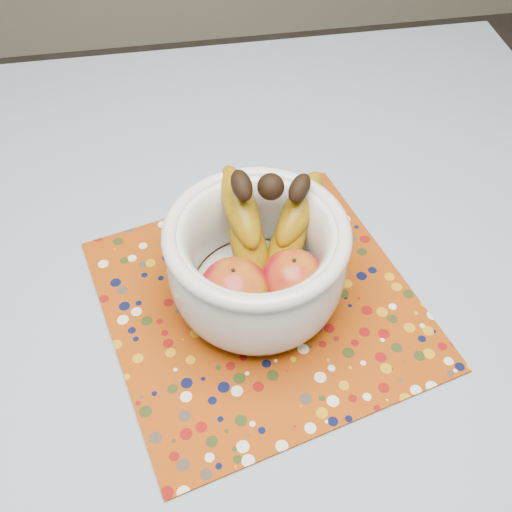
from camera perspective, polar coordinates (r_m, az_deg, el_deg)
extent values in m
plane|color=#2D2826|center=(1.50, -1.64, -21.89)|extent=(4.00, 4.00, 0.00)
cube|color=brown|center=(0.84, -2.73, -6.13)|extent=(1.20, 1.20, 0.04)
cylinder|color=brown|center=(1.57, 14.66, 4.97)|extent=(0.06, 0.06, 0.71)
cube|color=slate|center=(0.82, -2.80, -5.15)|extent=(1.32, 1.32, 0.01)
cube|color=#823207|center=(0.82, 0.42, -4.46)|extent=(0.49, 0.49, 0.00)
cylinder|color=silver|center=(0.81, 0.06, -3.66)|extent=(0.12, 0.12, 0.01)
cylinder|color=silver|center=(0.80, 0.06, -3.17)|extent=(0.17, 0.17, 0.01)
torus|color=silver|center=(0.72, 0.07, 2.19)|extent=(0.23, 0.23, 0.02)
ellipsoid|color=maroon|center=(0.75, -2.10, -3.31)|extent=(0.09, 0.09, 0.08)
ellipsoid|color=maroon|center=(0.76, 3.52, -2.28)|extent=(0.08, 0.08, 0.08)
sphere|color=black|center=(0.74, 1.42, 6.62)|extent=(0.03, 0.03, 0.03)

